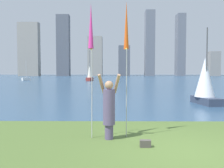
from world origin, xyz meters
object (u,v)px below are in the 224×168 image
bag (145,144)px  sailboat_1 (205,82)px  kite_flag_left (91,29)px  kite_flag_right (126,28)px  person (109,107)px  sailboat_2 (90,73)px  sailboat_3 (26,79)px

bag → sailboat_1: bearing=61.8°
sailboat_1 → kite_flag_left: bearing=-127.9°
kite_flag_right → sailboat_1: size_ratio=0.90×
person → kite_flag_right: 2.50m
sailboat_2 → sailboat_3: bearing=172.8°
kite_flag_left → kite_flag_right: 1.14m
sailboat_2 → sailboat_1: bearing=-73.1°
person → sailboat_2: (-4.89, 43.14, 0.69)m
person → sailboat_2: bearing=98.9°
bag → sailboat_1: size_ratio=0.06×
kite_flag_right → sailboat_3: (-18.88, 44.44, -3.04)m
sailboat_3 → kite_flag_right: bearing=-67.0°
kite_flag_right → sailboat_2: bearing=97.2°
kite_flag_right → bag: (0.47, -1.19, -3.28)m
bag → sailboat_3: bearing=113.0°
kite_flag_left → sailboat_1: bearing=52.1°
kite_flag_right → bag: kite_flag_right is taller
kite_flag_left → bag: 3.63m
person → sailboat_3: 48.46m
sailboat_1 → sailboat_3: bearing=123.2°
kite_flag_left → sailboat_1: sailboat_1 is taller
person → bag: size_ratio=6.70×
kite_flag_right → sailboat_2: (-5.42, 42.73, -1.72)m
bag → sailboat_2: (-5.88, 43.93, 1.56)m
kite_flag_right → sailboat_3: size_ratio=1.03×
kite_flag_left → kite_flag_right: size_ratio=0.97×
kite_flag_right → sailboat_1: sailboat_1 is taller
person → kite_flag_left: kite_flag_left is taller
sailboat_2 → sailboat_3: (-13.46, 1.71, -1.33)m
sailboat_2 → sailboat_3: 13.64m
person → sailboat_2: size_ratio=0.32×
kite_flag_left → kite_flag_right: kite_flag_right is taller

